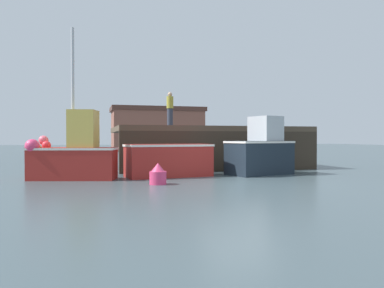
# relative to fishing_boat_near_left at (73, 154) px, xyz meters

# --- Properties ---
(ground) EXTENTS (120.00, 160.00, 0.10)m
(ground) POSITION_rel_fishing_boat_near_left_xyz_m (5.41, -2.67, -0.99)
(ground) COLOR #3D4C51
(pier) EXTENTS (9.46, 6.79, 2.08)m
(pier) POSITION_rel_fishing_boat_near_left_xyz_m (6.49, 4.43, 0.75)
(pier) COLOR brown
(pier) RESTS_ON ground
(fishing_boat_near_left) EXTENTS (3.30, 1.89, 5.54)m
(fishing_boat_near_left) POSITION_rel_fishing_boat_near_left_xyz_m (0.00, 0.00, 0.00)
(fishing_boat_near_left) COLOR maroon
(fishing_boat_near_left) RESTS_ON ground
(fishing_boat_near_right) EXTENTS (3.53, 1.83, 1.28)m
(fishing_boat_near_right) POSITION_rel_fishing_boat_near_left_xyz_m (3.58, 0.15, -0.26)
(fishing_boat_near_right) COLOR maroon
(fishing_boat_near_right) RESTS_ON ground
(fishing_boat_mid) EXTENTS (3.04, 2.18, 2.43)m
(fishing_boat_mid) POSITION_rel_fishing_boat_near_left_xyz_m (7.46, 0.04, 0.01)
(fishing_boat_mid) COLOR #19232D
(fishing_boat_mid) RESTS_ON ground
(dockworker) EXTENTS (0.34, 0.34, 1.75)m
(dockworker) POSITION_rel_fishing_boat_near_left_xyz_m (4.49, 4.26, 2.03)
(dockworker) COLOR #2D3342
(dockworker) RESTS_ON pier
(warehouse) EXTENTS (11.00, 5.89, 5.23)m
(warehouse) POSITION_rel_fishing_boat_near_left_xyz_m (8.45, 31.22, 1.69)
(warehouse) COLOR brown
(warehouse) RESTS_ON ground
(mooring_buoy_foreground) EXTENTS (0.55, 0.55, 0.70)m
(mooring_buoy_foreground) POSITION_rel_fishing_boat_near_left_xyz_m (2.73, -2.25, -0.62)
(mooring_buoy_foreground) COLOR #DB3866
(mooring_buoy_foreground) RESTS_ON ground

